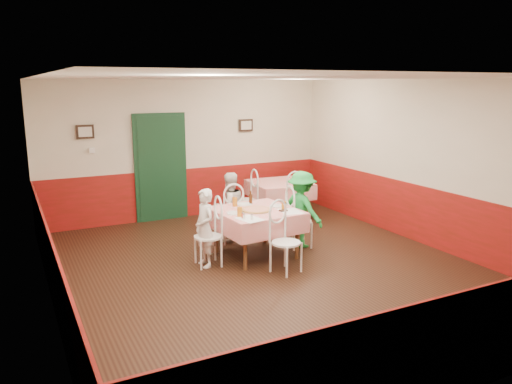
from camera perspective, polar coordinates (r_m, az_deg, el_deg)
name	(u,v)px	position (r m, az deg, el deg)	size (l,w,h in m)	color
floor	(268,269)	(7.56, 1.40, -8.79)	(7.00, 7.00, 0.00)	black
ceiling	(269,78)	(7.06, 1.53, 12.94)	(7.00, 7.00, 0.00)	white
back_wall	(188,149)	(10.36, -7.79, 4.84)	(6.00, 0.10, 2.80)	beige
front_wall	(469,246)	(4.51, 23.18, -5.73)	(6.00, 0.10, 2.80)	beige
left_wall	(44,198)	(6.36, -23.08, -0.68)	(0.10, 7.00, 2.80)	beige
right_wall	(423,163)	(8.98, 18.59, 3.19)	(0.10, 7.00, 2.80)	beige
wainscot_back	(189,192)	(10.50, -7.62, -0.04)	(6.00, 0.03, 1.00)	maroon
wainscot_front	(458,345)	(4.86, 22.12, -15.86)	(6.00, 0.03, 1.00)	maroon
wainscot_left	(52,270)	(6.60, -22.30, -8.30)	(0.03, 7.00, 1.00)	maroon
wainscot_right	(419,214)	(9.15, 18.15, -2.39)	(0.03, 7.00, 1.00)	maroon
door	(161,169)	(10.18, -10.83, 2.62)	(0.96, 0.06, 2.10)	black
picture_left	(85,132)	(9.79, -18.95, 6.53)	(0.32, 0.03, 0.26)	black
picture_right	(246,125)	(10.76, -1.16, 7.64)	(0.32, 0.03, 0.26)	black
thermostat	(92,150)	(9.84, -18.24, 4.55)	(0.10, 0.03, 0.10)	white
main_table	(256,233)	(8.02, 0.00, -4.72)	(1.22, 1.22, 0.77)	red
second_table	(279,200)	(10.26, 2.70, -0.95)	(1.12, 1.12, 0.77)	red
chair_left	(208,237)	(7.61, -5.51, -5.12)	(0.42, 0.42, 0.90)	white
chair_right	(299,221)	(8.45, 4.95, -3.35)	(0.42, 0.42, 0.90)	white
chair_far	(231,217)	(8.71, -2.90, -2.84)	(0.42, 0.42, 0.90)	white
chair_near	(286,243)	(7.31, 3.46, -5.81)	(0.42, 0.42, 0.90)	white
chair_second_a	(247,200)	(9.90, -1.08, -0.98)	(0.42, 0.42, 0.90)	white
chair_second_b	(299,204)	(9.61, 4.90, -1.42)	(0.42, 0.42, 0.90)	white
pizza	(256,210)	(7.86, 0.06, -2.03)	(0.46, 0.46, 0.03)	#B74723
plate_left	(235,213)	(7.69, -2.43, -2.42)	(0.25, 0.25, 0.01)	white
plate_right	(277,206)	(8.14, 2.44, -1.60)	(0.25, 0.25, 0.01)	white
plate_far	(244,204)	(8.25, -1.34, -1.41)	(0.25, 0.25, 0.01)	white
glass_a	(240,212)	(7.50, -1.87, -2.28)	(0.08, 0.08, 0.15)	#BF7219
glass_b	(284,205)	(7.94, 3.18, -1.53)	(0.07, 0.07, 0.13)	#BF7219
glass_c	(235,202)	(8.14, -2.44, -1.13)	(0.08, 0.08, 0.14)	#BF7219
beer_bottle	(251,198)	(8.27, -0.61, -0.70)	(0.06, 0.06, 0.20)	#381C0A
shaker_a	(244,216)	(7.35, -1.38, -2.81)	(0.04, 0.04, 0.09)	silver
shaker_b	(252,217)	(7.33, -0.49, -2.85)	(0.04, 0.04, 0.09)	silver
shaker_c	(243,215)	(7.41, -1.54, -2.69)	(0.04, 0.04, 0.09)	#B23319
menu_left	(250,219)	(7.38, -0.72, -3.10)	(0.30, 0.40, 0.00)	white
menu_right	(290,211)	(7.84, 3.94, -2.21)	(0.30, 0.40, 0.00)	white
wallet	(283,211)	(7.84, 3.14, -2.13)	(0.11, 0.09, 0.02)	black
diner_left	(205,228)	(7.55, -5.88, -4.11)	(0.44, 0.29, 1.20)	gray
diner_far	(229,207)	(8.71, -3.06, -1.74)	(0.60, 0.46, 1.22)	gray
diner_right	(302,209)	(8.43, 5.25, -2.00)	(0.84, 0.48, 1.30)	gray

